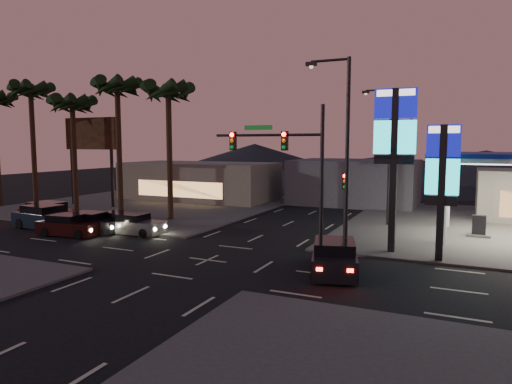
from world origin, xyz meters
The scene contains 26 objects.
ground centered at (0.00, 0.00, 0.00)m, with size 140.00×140.00×0.00m, color black.
corner_lot_nw centered at (-16.00, 16.00, 0.06)m, with size 24.00×24.00×0.12m, color #47443F.
pylon_sign_tall centered at (8.50, 5.50, 6.39)m, with size 2.20×0.35×9.00m.
pylon_sign_short centered at (11.00, 4.50, 4.66)m, with size 1.60×0.35×7.00m.
traffic_signal_mast centered at (3.76, 1.99, 5.23)m, with size 6.10×0.39×8.00m.
pedestal_signal centered at (5.50, 6.98, 2.92)m, with size 0.32×0.39×4.30m.
streetlight_near centered at (6.79, 1.00, 5.72)m, with size 2.14×0.25×10.00m.
streetlight_mid centered at (6.79, 14.00, 5.72)m, with size 2.14×0.25×10.00m.
streetlight_far centered at (6.79, 28.00, 5.72)m, with size 2.14×0.25×10.00m.
palm_a centered at (-9.00, 9.50, 9.43)m, with size 4.41×4.41×10.86m.
palm_b centered at (-14.00, 9.50, 9.97)m, with size 4.41×4.41×11.46m.
palm_c centered at (-19.00, 9.50, 8.88)m, with size 4.41×4.41×10.26m.
palm_d centered at (-24.00, 9.50, 10.15)m, with size 4.41×4.41×11.66m.
billboard centered at (-20.50, 13.00, 6.33)m, with size 6.00×0.30×8.50m.
building_far_west centered at (-14.00, 22.00, 2.00)m, with size 16.00×8.00×4.00m, color #726B5B.
building_far_mid centered at (2.00, 26.00, 2.20)m, with size 12.00×9.00×4.40m, color #4C4C51.
hill_left centered at (-25.00, 60.00, 3.00)m, with size 40.00×40.00×6.00m, color black.
hill_right centered at (15.00, 60.00, 2.50)m, with size 50.00×50.00×5.00m, color black.
hill_center centered at (0.00, 60.00, 2.00)m, with size 60.00×60.00×4.00m, color black.
car_lane_a_front centered at (-11.06, 3.14, 0.65)m, with size 4.37×2.07×1.39m.
car_lane_a_mid centered at (-11.62, 1.77, 0.65)m, with size 4.43×2.20×1.40m.
car_lane_a_rear centered at (-15.17, 2.92, 0.77)m, with size 5.24×2.51×1.66m.
car_lane_b_front centered at (-8.05, 3.94, 0.64)m, with size 4.25×1.84×1.37m.
car_lane_b_mid centered at (-9.62, 4.49, 0.62)m, with size 4.15×1.93×1.33m.
car_lane_b_rear centered at (-16.45, 4.38, 0.76)m, with size 5.20×2.55×1.64m.
suv_station centered at (6.60, 0.55, 0.73)m, with size 3.15×5.07×1.58m.
Camera 1 is at (11.99, -20.11, 6.06)m, focal length 32.00 mm.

